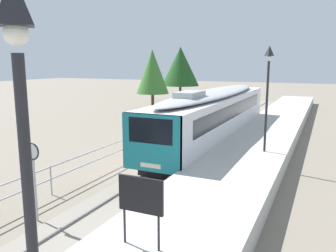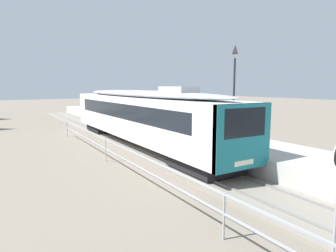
% 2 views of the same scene
% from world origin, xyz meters
% --- Properties ---
extents(ground_plane, '(160.00, 160.00, 0.00)m').
position_xyz_m(ground_plane, '(-3.00, 22.00, 0.00)').
color(ground_plane, slate).
extents(track_rails, '(3.20, 60.00, 0.14)m').
position_xyz_m(track_rails, '(0.00, 22.00, 0.03)').
color(track_rails, gray).
rests_on(track_rails, ground).
extents(commuter_train, '(2.82, 18.64, 3.74)m').
position_xyz_m(commuter_train, '(0.00, 23.78, 2.14)').
color(commuter_train, silver).
rests_on(commuter_train, track_rails).
extents(station_platform, '(3.90, 60.00, 0.90)m').
position_xyz_m(station_platform, '(3.25, 22.00, 0.45)').
color(station_platform, '#B7B5AD').
rests_on(station_platform, ground).
extents(platform_lamp_near_end, '(0.34, 0.34, 5.35)m').
position_xyz_m(platform_lamp_near_end, '(4.07, 4.10, 4.62)').
color(platform_lamp_near_end, '#232328').
rests_on(platform_lamp_near_end, station_platform).
extents(platform_lamp_mid_platform, '(0.34, 0.34, 5.35)m').
position_xyz_m(platform_lamp_mid_platform, '(4.07, 19.49, 4.62)').
color(platform_lamp_mid_platform, '#232328').
rests_on(platform_lamp_mid_platform, station_platform).
extents(platform_notice_board, '(1.20, 0.08, 1.80)m').
position_xyz_m(platform_notice_board, '(2.87, 8.57, 2.19)').
color(platform_notice_board, '#232328').
rests_on(platform_notice_board, station_platform).
extents(speed_limit_sign, '(0.61, 0.10, 2.81)m').
position_xyz_m(speed_limit_sign, '(-2.02, 9.92, 2.12)').
color(speed_limit_sign, '#9EA0A5').
rests_on(speed_limit_sign, ground).
extents(carpark_fence, '(0.06, 36.06, 1.25)m').
position_xyz_m(carpark_fence, '(-3.30, 12.00, 0.91)').
color(carpark_fence, '#9EA0A5').
rests_on(carpark_fence, ground).
extents(tree_behind_carpark, '(3.83, 3.83, 6.97)m').
position_xyz_m(tree_behind_carpark, '(-11.94, 38.00, 4.41)').
color(tree_behind_carpark, brown).
rests_on(tree_behind_carpark, ground).
extents(tree_behind_station_far, '(5.34, 5.34, 7.67)m').
position_xyz_m(tree_behind_station_far, '(-12.40, 47.57, 4.93)').
color(tree_behind_station_far, brown).
rests_on(tree_behind_station_far, ground).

